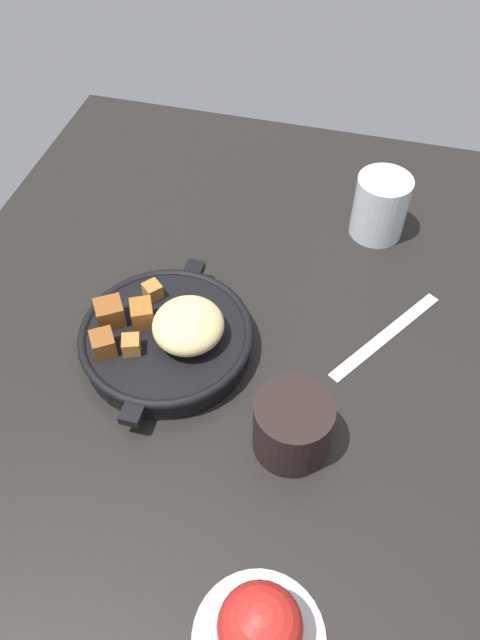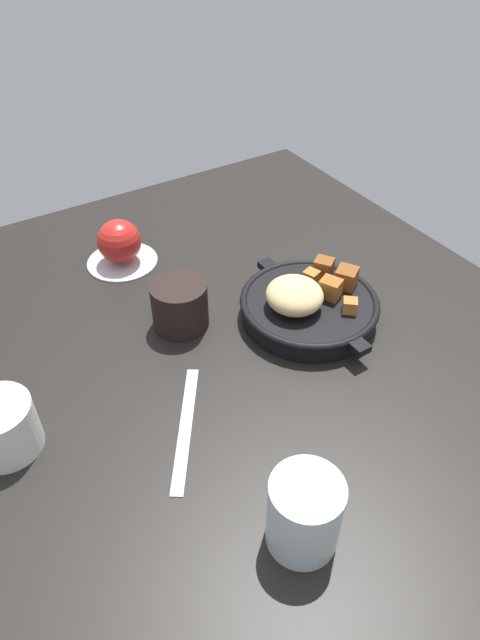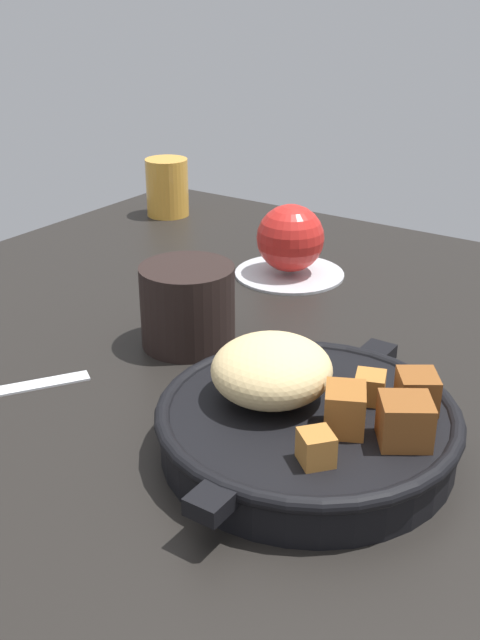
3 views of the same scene
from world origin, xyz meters
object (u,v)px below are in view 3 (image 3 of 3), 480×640
object	(u,v)px
cast_iron_skillet	(305,417)
juice_glass_amber	(167,187)
coffee_mug_dark	(188,306)
red_apple	(290,238)

from	to	relation	value
cast_iron_skillet	juice_glass_amber	size ratio (longest dim) A/B	3.23
juice_glass_amber	coffee_mug_dark	distance (cm)	42.64
coffee_mug_dark	cast_iron_skillet	bearing A→B (deg)	-117.49
cast_iron_skillet	red_apple	xyz separation A→B (cm)	(30.03, 19.03, 1.71)
cast_iron_skillet	coffee_mug_dark	distance (cm)	20.05
cast_iron_skillet	red_apple	distance (cm)	35.60
red_apple	juice_glass_amber	xyz separation A→B (cm)	(11.09, 27.04, -0.41)
juice_glass_amber	cast_iron_skillet	bearing A→B (deg)	-131.76
coffee_mug_dark	red_apple	bearing A→B (deg)	3.50
juice_glass_amber	coffee_mug_dark	bearing A→B (deg)	-138.40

